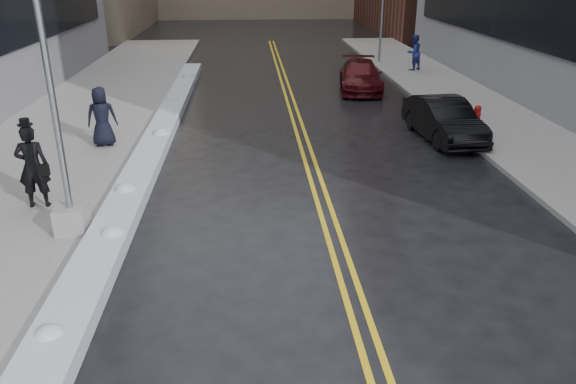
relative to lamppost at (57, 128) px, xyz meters
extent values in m
plane|color=black|center=(3.30, -2.00, -2.53)|extent=(160.00, 160.00, 0.00)
cube|color=gray|center=(-2.45, 8.00, -2.46)|extent=(5.50, 50.00, 0.15)
cube|color=gray|center=(13.30, 8.00, -2.46)|extent=(4.00, 50.00, 0.15)
cube|color=gold|center=(5.65, 8.00, -2.53)|extent=(0.12, 50.00, 0.01)
cube|color=gold|center=(5.95, 8.00, -2.53)|extent=(0.12, 50.00, 0.01)
cube|color=silver|center=(0.85, 6.00, -2.36)|extent=(0.90, 30.00, 0.34)
cube|color=gray|center=(0.00, 0.00, -2.08)|extent=(0.65, 0.65, 0.60)
cylinder|color=gray|center=(0.00, 0.00, 1.72)|extent=(0.14, 0.14, 7.00)
cylinder|color=maroon|center=(12.30, 8.00, -2.08)|extent=(0.24, 0.24, 0.60)
sphere|color=maroon|center=(12.30, 8.00, -1.78)|extent=(0.26, 0.26, 0.26)
cylinder|color=maroon|center=(12.30, 8.00, -2.03)|extent=(0.25, 0.10, 0.10)
cylinder|color=gray|center=(11.80, 22.00, 0.12)|extent=(0.14, 0.14, 5.00)
imported|color=black|center=(-1.24, 1.51, -1.36)|extent=(0.80, 0.57, 2.05)
imported|color=black|center=(-0.76, 6.40, -1.42)|extent=(1.03, 0.76, 1.92)
imported|color=navy|center=(13.04, 19.16, -1.44)|extent=(1.16, 1.09, 1.89)
imported|color=black|center=(10.62, 6.76, -1.83)|extent=(1.88, 4.40, 1.41)
imported|color=#3F0A0D|center=(9.28, 14.83, -1.85)|extent=(2.48, 4.90, 1.36)
camera|label=1|loc=(3.98, -11.52, 3.20)|focal=35.00mm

